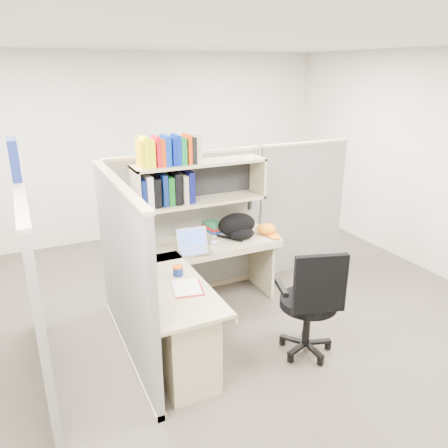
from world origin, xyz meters
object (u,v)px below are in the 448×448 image
laptop (195,241)px  backpack (239,226)px  desk (192,315)px  snack_canister (178,270)px  task_chair (309,319)px

laptop → backpack: size_ratio=0.73×
desk → backpack: (0.88, 0.81, 0.42)m
snack_canister → task_chair: size_ratio=0.09×
backpack → task_chair: bearing=-102.9°
laptop → backpack: bearing=21.8°
laptop → task_chair: size_ratio=0.29×
backpack → snack_canister: (-0.92, -0.59, -0.08)m
task_chair → snack_canister: bearing=147.3°
backpack → laptop: bearing=-179.7°
laptop → backpack: backpack is taller
backpack → task_chair: task_chair is taller
desk → backpack: 1.27m
task_chair → laptop: bearing=121.6°
backpack → desk: bearing=-153.2°
desk → backpack: backpack is taller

